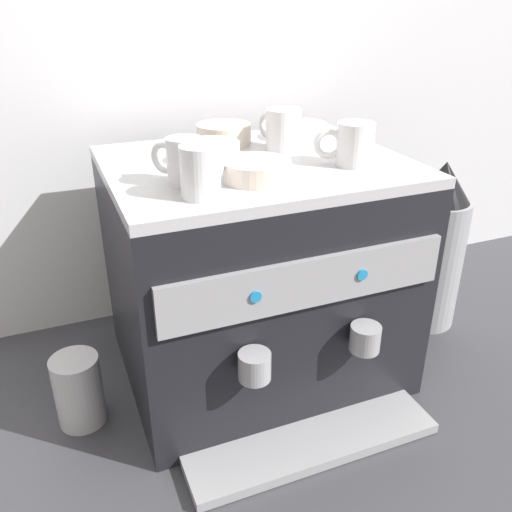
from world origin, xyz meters
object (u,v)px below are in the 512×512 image
Objects in this scene: ceramic_cup_1 at (183,161)px; ceramic_cup_3 at (202,171)px; espresso_machine at (257,272)px; ceramic_bowl_2 at (224,134)px; ceramic_bowl_1 at (300,131)px; coffee_grinder at (433,249)px; milk_pitcher at (79,390)px; ceramic_bowl_3 at (257,171)px; ceramic_cup_2 at (352,144)px; ceramic_cup_0 at (282,129)px; ceramic_bowl_0 at (211,152)px.

ceramic_cup_3 is (0.01, -0.07, 0.00)m from ceramic_cup_1.
ceramic_cup_3 is (-0.15, -0.15, 0.28)m from espresso_machine.
ceramic_bowl_2 is at bearing 96.21° from espresso_machine.
ceramic_cup_3 is at bearing -114.87° from ceramic_bowl_2.
ceramic_bowl_1 is 0.29× the size of coffee_grinder.
coffee_grinder is (0.64, 0.09, -0.31)m from ceramic_cup_1.
espresso_machine reaches higher than milk_pitcher.
espresso_machine is at bearing 67.76° from ceramic_bowl_3.
ceramic_bowl_2 is (0.15, 0.23, -0.02)m from ceramic_cup_1.
ceramic_cup_3 is 0.75× the size of ceramic_bowl_1.
coffee_grinder is at bearing 17.60° from ceramic_cup_2.
ceramic_bowl_1 is at bearing 17.32° from milk_pitcher.
ceramic_cup_2 is 0.88× the size of ceramic_bowl_1.
ceramic_bowl_2 is (-0.17, 0.02, 0.00)m from ceramic_bowl_1.
ceramic_cup_0 is 0.94× the size of ceramic_bowl_1.
ceramic_bowl_1 is (0.32, 0.21, -0.02)m from ceramic_cup_1.
ceramic_cup_0 is at bearing 9.55° from ceramic_bowl_0.
ceramic_bowl_3 is (-0.04, -0.11, 0.26)m from espresso_machine.
coffee_grinder is (0.32, 0.10, -0.31)m from ceramic_cup_2.
ceramic_cup_0 is 0.95× the size of ceramic_bowl_3.
ceramic_cup_0 is 0.17m from ceramic_cup_2.
ceramic_bowl_0 is 0.53m from milk_pitcher.
ceramic_bowl_2 is (0.14, 0.30, -0.02)m from ceramic_cup_3.
coffee_grinder is at bearing -15.48° from ceramic_bowl_2.
espresso_machine is at bearing -143.69° from ceramic_cup_0.
ceramic_cup_1 is 0.21× the size of coffee_grinder.
ceramic_cup_3 is at bearing -111.92° from ceramic_bowl_0.
coffee_grinder is at bearing 14.47° from ceramic_cup_3.
ceramic_cup_1 reaches higher than ceramic_bowl_0.
ceramic_cup_2 is at bearing 4.65° from ceramic_bowl_3.
milk_pitcher is (-0.24, 0.11, -0.44)m from ceramic_cup_3.
ceramic_bowl_3 is at bearing -130.17° from ceramic_bowl_1.
ceramic_bowl_0 is 0.26m from ceramic_bowl_1.
ceramic_bowl_0 is 0.91× the size of ceramic_bowl_3.
ceramic_cup_3 is 0.12m from ceramic_bowl_3.
espresso_machine is at bearing -140.11° from ceramic_bowl_1.
coffee_grinder is at bearing -6.72° from ceramic_cup_0.
ceramic_bowl_1 is at bearing 22.91° from ceramic_bowl_0.
ceramic_bowl_1 is (0.31, 0.28, -0.03)m from ceramic_cup_3.
ceramic_cup_0 is at bearing -136.88° from ceramic_bowl_1.
ceramic_cup_2 is at bearing 11.12° from ceramic_cup_3.
ceramic_bowl_2 reaches higher than coffee_grinder.
ceramic_bowl_3 is 0.28× the size of coffee_grinder.
ceramic_bowl_3 is 0.81× the size of milk_pitcher.
ceramic_cup_0 is 0.11m from ceramic_bowl_1.
milk_pitcher is at bearing -153.58° from ceramic_bowl_2.
coffee_grinder is (0.49, -0.14, -0.30)m from ceramic_bowl_2.
ceramic_bowl_2 is (-0.09, 0.09, -0.02)m from ceramic_cup_0.
ceramic_bowl_0 reaches higher than espresso_machine.
ceramic_cup_2 is at bearing -1.79° from ceramic_cup_1.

